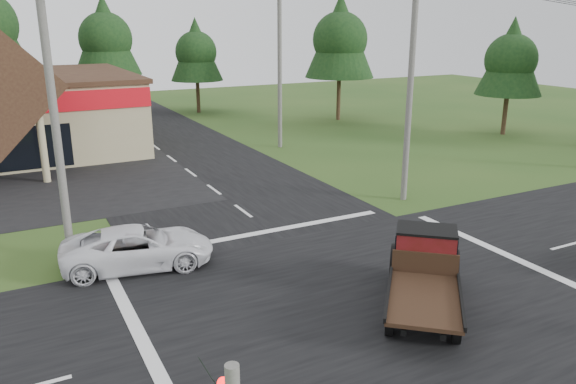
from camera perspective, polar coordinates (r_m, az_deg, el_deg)
ground at (r=18.76m, az=7.69°, el=-10.80°), size 120.00×120.00×0.00m
road_ns at (r=18.76m, az=7.69°, el=-10.78°), size 12.00×120.00×0.02m
road_ew at (r=18.76m, az=7.69°, el=-10.77°), size 120.00×12.00×0.02m
utility_pole_nw at (r=21.78m, az=-22.64°, el=6.94°), size 2.00×0.30×10.50m
utility_pole_ne at (r=28.00m, az=12.34°, el=10.84°), size 2.00×0.30×11.50m
utility_pole_n at (r=39.77m, az=-0.85°, el=12.71°), size 2.00×0.30×11.20m
tree_row_d at (r=56.33m, az=-18.08°, el=14.83°), size 6.16×6.16×11.11m
tree_row_e at (r=56.39m, az=-9.33°, el=14.05°), size 5.04×5.04×9.09m
tree_side_ne at (r=51.59m, az=5.32°, el=15.44°), size 6.16×6.16×11.11m
tree_side_e_near at (r=47.71m, az=21.74°, el=12.61°), size 5.04×5.04×9.09m
antique_flatbed_truck at (r=17.97m, az=13.71°, el=-8.26°), size 5.32×5.70×2.36m
white_pickup at (r=21.38m, az=-14.99°, el=-5.44°), size 5.79×3.41×1.51m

